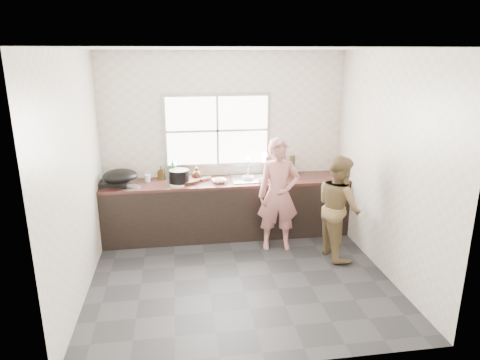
{
  "coord_description": "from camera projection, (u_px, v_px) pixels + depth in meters",
  "views": [
    {
      "loc": [
        -0.7,
        -4.68,
        2.66
      ],
      "look_at": [
        0.1,
        0.65,
        1.05
      ],
      "focal_mm": 32.0,
      "sensor_mm": 36.0,
      "label": 1
    }
  ],
  "objects": [
    {
      "name": "person_side",
      "position": [
        339.0,
        207.0,
        5.66
      ],
      "size": [
        0.61,
        0.74,
        1.39
      ],
      "primitive_type": "imported",
      "rotation": [
        0.0,
        0.0,
        1.7
      ],
      "color": "brown",
      "rests_on": "floor"
    },
    {
      "name": "wall_right",
      "position": [
        387.0,
        165.0,
        5.16
      ],
      "size": [
        0.01,
        3.2,
        2.7
      ],
      "primitive_type": "cube",
      "color": "silver",
      "rests_on": "ground"
    },
    {
      "name": "dish_rack",
      "position": [
        277.0,
        164.0,
        6.5
      ],
      "size": [
        0.46,
        0.32,
        0.34
      ],
      "primitive_type": "cube",
      "rotation": [
        0.0,
        0.0,
        0.02
      ],
      "color": "silver",
      "rests_on": "countertop"
    },
    {
      "name": "cabinet",
      "position": [
        227.0,
        209.0,
        6.4
      ],
      "size": [
        3.6,
        0.62,
        0.82
      ],
      "primitive_type": "cube",
      "color": "black",
      "rests_on": "floor"
    },
    {
      "name": "wall_left",
      "position": [
        76.0,
        178.0,
        4.65
      ],
      "size": [
        0.01,
        3.2,
        2.7
      ],
      "primitive_type": "cube",
      "color": "beige",
      "rests_on": "ground"
    },
    {
      "name": "bottle_green",
      "position": [
        173.0,
        169.0,
        6.31
      ],
      "size": [
        0.14,
        0.14,
        0.3
      ],
      "primitive_type": "imported",
      "rotation": [
        0.0,
        0.0,
        0.23
      ],
      "color": "#2C8735",
      "rests_on": "countertop"
    },
    {
      "name": "bowl_mince",
      "position": [
        219.0,
        181.0,
        6.16
      ],
      "size": [
        0.25,
        0.25,
        0.05
      ],
      "primitive_type": "imported",
      "rotation": [
        0.0,
        0.0,
        0.25
      ],
      "color": "white",
      "rests_on": "countertop"
    },
    {
      "name": "countertop",
      "position": [
        227.0,
        182.0,
        6.28
      ],
      "size": [
        3.6,
        0.64,
        0.04
      ],
      "primitive_type": "cube",
      "color": "#3C1E18",
      "rests_on": "cabinet"
    },
    {
      "name": "cleaver",
      "position": [
        205.0,
        178.0,
        6.26
      ],
      "size": [
        0.2,
        0.16,
        0.01
      ],
      "primitive_type": "cube",
      "rotation": [
        0.0,
        0.0,
        0.53
      ],
      "color": "silver",
      "rests_on": "cutting_board"
    },
    {
      "name": "wall_front",
      "position": [
        270.0,
        225.0,
        3.39
      ],
      "size": [
        3.6,
        0.01,
        2.7
      ],
      "primitive_type": "cube",
      "color": "beige",
      "rests_on": "ground"
    },
    {
      "name": "faucet",
      "position": [
        248.0,
        166.0,
        6.47
      ],
      "size": [
        0.02,
        0.02,
        0.3
      ],
      "primitive_type": "cylinder",
      "color": "silver",
      "rests_on": "countertop"
    },
    {
      "name": "black_pot",
      "position": [
        179.0,
        177.0,
        6.09
      ],
      "size": [
        0.29,
        0.29,
        0.2
      ],
      "primitive_type": "cylinder",
      "rotation": [
        0.0,
        0.0,
        0.03
      ],
      "color": "black",
      "rests_on": "countertop"
    },
    {
      "name": "window_glazing",
      "position": [
        218.0,
        131.0,
        6.32
      ],
      "size": [
        1.5,
        0.01,
        1.0
      ],
      "primitive_type": "cube",
      "color": "white",
      "rests_on": "window_frame"
    },
    {
      "name": "bottle_brown_short",
      "position": [
        196.0,
        174.0,
        6.28
      ],
      "size": [
        0.17,
        0.17,
        0.17
      ],
      "primitive_type": "imported",
      "rotation": [
        0.0,
        0.0,
        0.33
      ],
      "color": "#441F11",
      "rests_on": "countertop"
    },
    {
      "name": "cutting_board",
      "position": [
        186.0,
        180.0,
        6.22
      ],
      "size": [
        0.5,
        0.5,
        0.04
      ],
      "primitive_type": "cylinder",
      "rotation": [
        0.0,
        0.0,
        0.12
      ],
      "color": "black",
      "rests_on": "countertop"
    },
    {
      "name": "burner",
      "position": [
        112.0,
        182.0,
        6.1
      ],
      "size": [
        0.45,
        0.45,
        0.06
      ],
      "primitive_type": "cube",
      "rotation": [
        0.0,
        0.0,
        0.14
      ],
      "color": "black",
      "rests_on": "countertop"
    },
    {
      "name": "pot_lid_left",
      "position": [
        131.0,
        187.0,
        5.93
      ],
      "size": [
        0.32,
        0.32,
        0.01
      ],
      "primitive_type": "cylinder",
      "rotation": [
        0.0,
        0.0,
        0.29
      ],
      "color": "silver",
      "rests_on": "countertop"
    },
    {
      "name": "wall_back",
      "position": [
        224.0,
        143.0,
        6.43
      ],
      "size": [
        3.6,
        0.01,
        2.7
      ],
      "primitive_type": "cube",
      "color": "beige",
      "rests_on": "ground"
    },
    {
      "name": "pot_lid_right",
      "position": [
        167.0,
        179.0,
        6.32
      ],
      "size": [
        0.29,
        0.29,
        0.01
      ],
      "primitive_type": "cylinder",
      "rotation": [
        0.0,
        0.0,
        -0.39
      ],
      "color": "silver",
      "rests_on": "countertop"
    },
    {
      "name": "floor",
      "position": [
        240.0,
        277.0,
        5.3
      ],
      "size": [
        3.6,
        3.2,
        0.01
      ],
      "primitive_type": "cube",
      "color": "#2A2A2D",
      "rests_on": "ground"
    },
    {
      "name": "bowl_held",
      "position": [
        248.0,
        177.0,
        6.29
      ],
      "size": [
        0.26,
        0.26,
        0.07
      ],
      "primitive_type": "imported",
      "rotation": [
        0.0,
        0.0,
        -0.24
      ],
      "color": "white",
      "rests_on": "countertop"
    },
    {
      "name": "sink",
      "position": [
        250.0,
        179.0,
        6.32
      ],
      "size": [
        0.55,
        0.45,
        0.02
      ],
      "primitive_type": "cube",
      "color": "silver",
      "rests_on": "countertop"
    },
    {
      "name": "ceiling",
      "position": [
        240.0,
        48.0,
        4.52
      ],
      "size": [
        3.6,
        3.2,
        0.01
      ],
      "primitive_type": "cube",
      "color": "silver",
      "rests_on": "wall_back"
    },
    {
      "name": "wok",
      "position": [
        120.0,
        176.0,
        5.94
      ],
      "size": [
        0.64,
        0.64,
        0.18
      ],
      "primitive_type": "ellipsoid",
      "rotation": [
        0.0,
        0.0,
        -0.43
      ],
      "color": "black",
      "rests_on": "burner"
    },
    {
      "name": "bowl_crabs",
      "position": [
        265.0,
        179.0,
        6.23
      ],
      "size": [
        0.2,
        0.2,
        0.05
      ],
      "primitive_type": "imported",
      "rotation": [
        0.0,
        0.0,
        0.18
      ],
      "color": "silver",
      "rests_on": "countertop"
    },
    {
      "name": "bottle_brown_tall",
      "position": [
        161.0,
        173.0,
        6.31
      ],
      "size": [
        0.1,
        0.1,
        0.18
      ],
      "primitive_type": "imported",
      "rotation": [
        0.0,
        0.0,
        -0.31
      ],
      "color": "#3F2C0F",
      "rests_on": "countertop"
    },
    {
      "name": "window_frame",
      "position": [
        217.0,
        130.0,
        6.34
      ],
      "size": [
        1.6,
        0.05,
        1.1
      ],
      "primitive_type": "cube",
      "color": "#9EA0A5",
      "rests_on": "wall_back"
    },
    {
      "name": "woman",
      "position": [
        278.0,
        198.0,
        5.88
      ],
      "size": [
        0.57,
        0.41,
        1.47
      ],
      "primitive_type": "imported",
      "rotation": [
        0.0,
        0.0,
        -0.1
      ],
      "color": "tan",
      "rests_on": "floor"
    },
    {
      "name": "glass_jar",
      "position": [
        148.0,
        178.0,
        6.18
      ],
      "size": [
        0.1,
        0.1,
        0.11
      ],
      "primitive_type": "cylinder",
      "rotation": [
        0.0,
        0.0,
        0.36
      ],
      "color": "silver",
      "rests_on": "countertop"
    },
    {
      "name": "plate_food",
      "position": [
        177.0,
        185.0,
        6.01
      ],
      "size": [
        0.26,
        0.26,
        0.02
      ],
      "primitive_type": "cylinder",
      "rotation": [
        0.0,
        0.0,
        0.31
      ],
      "color": "silver",
      "rests_on": "countertop"
    }
  ]
}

